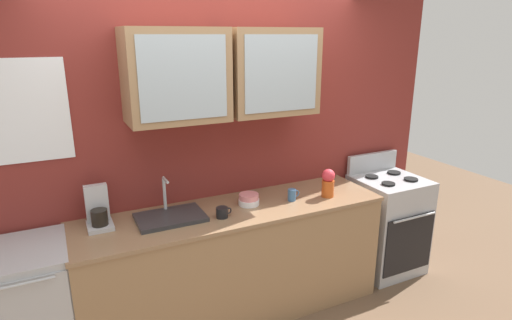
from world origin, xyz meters
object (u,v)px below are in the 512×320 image
Objects in this scene: sink_faucet at (170,216)px; cup_near_sink at (222,212)px; cup_near_bowls at (292,195)px; vase at (328,183)px; stove_range at (387,223)px; coffee_maker at (98,212)px; dishwasher at (22,315)px; bowl_stack at (249,199)px.

cup_near_sink is (0.35, -0.14, 0.02)m from sink_faucet.
vase is at bearing -10.08° from cup_near_bowls.
coffee_maker is at bearing 176.87° from stove_range.
cup_near_bowls is at bearing -7.28° from coffee_maker.
dishwasher is at bearing -177.78° from sink_faucet.
cup_near_sink is 0.41× the size of coffee_maker.
bowl_stack is (0.63, -0.00, 0.02)m from sink_faucet.
vase is 0.81× the size of coffee_maker.
bowl_stack is 0.70× the size of vase.
cup_near_sink is at bearing -174.70° from cup_near_bowls.
sink_faucet is 0.63m from bowl_stack.
sink_faucet reaches higher than cup_near_sink.
cup_near_bowls is 1.46m from coffee_maker.
cup_near_bowls is (0.97, -0.08, 0.03)m from sink_faucet.
bowl_stack is 0.67m from vase.
cup_near_sink is at bearing -4.19° from dishwasher.
vase is (0.65, -0.13, 0.08)m from bowl_stack.
cup_near_bowls reaches higher than dishwasher.
cup_near_bowls is at bearing -1.20° from dishwasher.
bowl_stack is 1.61× the size of cup_near_bowls.
sink_faucet is 1.66× the size of coffee_maker.
cup_near_sink is at bearing -16.47° from coffee_maker.
cup_near_sink is at bearing -154.07° from bowl_stack.
coffee_maker is at bearing 14.84° from dishwasher.
sink_faucet is 4.03× the size of cup_near_sink.
dishwasher is at bearing 177.60° from vase.
dishwasher is (-1.64, -0.04, -0.50)m from bowl_stack.
stove_range is 4.66× the size of vase.
vase is 1.77m from coffee_maker.
coffee_maker is (-1.10, 0.11, 0.07)m from bowl_stack.
cup_near_bowls is 2.05m from dishwasher.
dishwasher is at bearing 175.81° from cup_near_sink.
coffee_maker reaches higher than sink_faucet.
bowl_stack reaches higher than cup_near_sink.
coffee_maker is at bearing 167.59° from sink_faucet.
coffee_maker reaches higher than bowl_stack.
vase is at bearing -2.40° from dishwasher.
coffee_maker is at bearing 172.72° from cup_near_bowls.
bowl_stack is 0.18× the size of dishwasher.
stove_range is at bearing 7.29° from vase.
vase is at bearing -11.36° from bowl_stack.
stove_range is 1.52m from bowl_stack.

